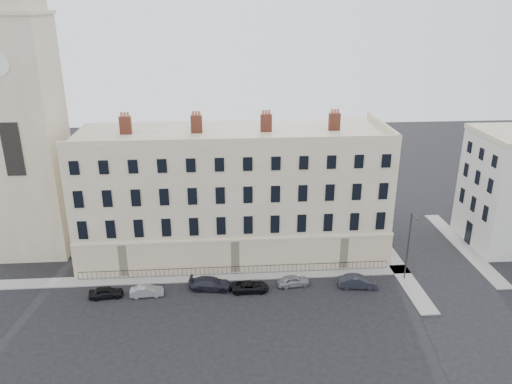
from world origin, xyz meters
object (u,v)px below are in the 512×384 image
Objects in this scene: car_b at (147,291)px; car_d at (250,287)px; car_f at (358,282)px; car_c at (211,284)px; streetlamp at (409,243)px; car_e at (293,281)px; car_a at (106,292)px.

car_b is 10.92m from car_d.
car_d is 11.72m from car_f.
car_c reaches higher than car_d.
streetlamp is at bearing -86.88° from car_d.
car_f is at bearing -105.77° from car_e.
car_b is 0.87× the size of car_d.
car_e is (15.70, 0.86, 0.04)m from car_b.
car_b is 0.83× the size of car_f.
car_e is (4.79, 0.77, 0.05)m from car_d.
car_a is at bearing -177.94° from streetlamp.
car_f reaches higher than car_d.
car_c is 21.94m from streetlamp.
car_a is 10.97m from car_c.
car_c is at bearing -91.90° from car_a.
car_f is (15.91, -0.84, 0.02)m from car_c.
car_e is 0.86× the size of car_f.
car_d is 0.49× the size of streetlamp.
car_f is (6.94, -0.89, 0.08)m from car_e.
car_b is 28.62m from streetlamp.
streetlamp is at bearing -96.94° from car_e.
streetlamp is (28.32, 1.20, 3.95)m from car_b.
streetlamp is (21.60, 0.39, 3.85)m from car_c.
car_c is 4.25m from car_d.
car_f is at bearing -96.12° from car_a.
car_b is at bearing -96.37° from car_a.
streetlamp is (32.54, 1.17, 3.92)m from car_a.
car_d is 4.85m from car_e.
car_d is 1.12× the size of car_e.
car_a is 0.99× the size of car_e.
car_e is (19.91, 0.83, 0.01)m from car_a.
car_e is at bearing -90.45° from car_b.
streetlamp reaches higher than car_d.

